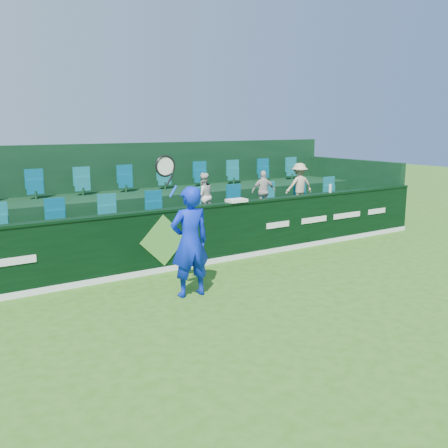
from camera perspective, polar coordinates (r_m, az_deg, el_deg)
ground at (r=7.72m, az=6.44°, el=-12.52°), size 60.00×60.00×0.00m
sponsor_hoarding at (r=10.73m, az=-7.14°, el=-1.90°), size 16.00×0.25×1.35m
stand_tier_front at (r=11.77m, az=-9.48°, el=-2.17°), size 16.00×2.00×0.80m
stand_tier_back at (r=13.45m, az=-12.77°, el=0.47°), size 16.00×1.80×1.30m
stand_rear at (r=13.77m, az=-13.53°, el=3.08°), size 16.00×4.10×2.60m
seat_row_front at (r=11.99m, az=-10.36°, el=1.46°), size 13.50×0.50×0.60m
seat_row_back at (r=13.59m, az=-13.39°, el=4.61°), size 13.50×0.50×0.60m
tennis_player at (r=9.07m, az=-3.94°, el=-1.98°), size 1.16×0.55×2.68m
spectator_left at (r=12.38m, az=-2.38°, el=3.22°), size 0.59×0.48×1.15m
spectator_middle at (r=13.42m, az=4.54°, el=3.74°), size 0.70×0.48×1.11m
spectator_right at (r=14.21m, az=8.58°, el=4.37°), size 0.88×0.61×1.26m
towel at (r=11.56m, az=1.44°, el=2.71°), size 0.46×0.30×0.07m
drinks_bottle at (r=13.46m, az=12.04°, el=4.01°), size 0.07×0.07×0.22m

